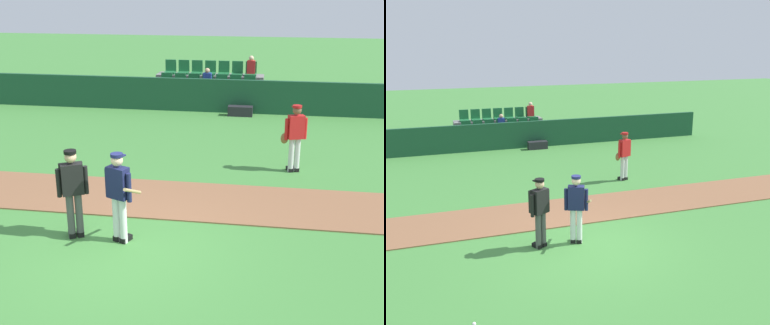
# 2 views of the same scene
# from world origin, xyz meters

# --- Properties ---
(ground_plane) EXTENTS (80.00, 80.00, 0.00)m
(ground_plane) POSITION_xyz_m (0.00, 0.00, 0.00)
(ground_plane) COLOR #42843A
(infield_dirt_path) EXTENTS (28.00, 2.16, 0.03)m
(infield_dirt_path) POSITION_xyz_m (0.00, 2.43, 0.01)
(infield_dirt_path) COLOR brown
(infield_dirt_path) RESTS_ON ground
(dugout_fence) EXTENTS (20.00, 0.16, 1.25)m
(dugout_fence) POSITION_xyz_m (0.00, 10.96, 0.62)
(dugout_fence) COLOR #19472D
(dugout_fence) RESTS_ON ground
(stadium_bleachers) EXTENTS (4.45, 2.10, 1.90)m
(stadium_bleachers) POSITION_xyz_m (0.01, 12.42, 0.49)
(stadium_bleachers) COLOR slate
(stadium_bleachers) RESTS_ON ground
(batter_navy_jersey) EXTENTS (0.61, 0.80, 1.76)m
(batter_navy_jersey) POSITION_xyz_m (-0.12, 0.32, 0.97)
(batter_navy_jersey) COLOR white
(batter_navy_jersey) RESTS_ON ground
(umpire_home_plate) EXTENTS (0.54, 0.44, 1.76)m
(umpire_home_plate) POSITION_xyz_m (-1.03, 0.38, 1.00)
(umpire_home_plate) COLOR #4C4C4C
(umpire_home_plate) RESTS_ON ground
(runner_red_jersey) EXTENTS (0.67, 0.39, 1.76)m
(runner_red_jersey) POSITION_xyz_m (3.19, 4.75, 0.96)
(runner_red_jersey) COLOR silver
(runner_red_jersey) RESTS_ON ground
(baseball) EXTENTS (0.07, 0.07, 0.07)m
(baseball) POSITION_xyz_m (-2.95, -2.34, 0.04)
(baseball) COLOR white
(baseball) RESTS_ON ground
(equipment_bag) EXTENTS (0.90, 0.36, 0.36)m
(equipment_bag) POSITION_xyz_m (1.42, 10.51, 0.18)
(equipment_bag) COLOR #232328
(equipment_bag) RESTS_ON ground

